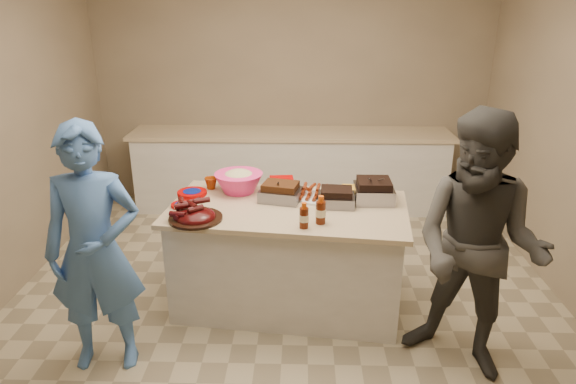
{
  "coord_description": "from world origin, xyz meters",
  "views": [
    {
      "loc": [
        0.12,
        -3.42,
        2.33
      ],
      "look_at": [
        0.02,
        0.19,
        0.94
      ],
      "focal_mm": 32.0,
      "sensor_mm": 36.0,
      "label": 1
    }
  ],
  "objects_px": {
    "bbq_bottle_b": "(304,228)",
    "guest_gray": "(461,364)",
    "island": "(288,303)",
    "guest_blue": "(111,359)",
    "bbq_bottle_a": "(320,223)",
    "plastic_cup": "(211,189)",
    "roasting_pan": "(373,201)",
    "coleslaw_bowl": "(239,192)",
    "rib_platter": "(196,220)",
    "mustard_bottle": "(265,200)"
  },
  "relations": [
    {
      "from": "coleslaw_bowl",
      "to": "plastic_cup",
      "type": "height_order",
      "value": "coleslaw_bowl"
    },
    {
      "from": "island",
      "to": "bbq_bottle_a",
      "type": "relative_size",
      "value": 8.74
    },
    {
      "from": "rib_platter",
      "to": "plastic_cup",
      "type": "height_order",
      "value": "rib_platter"
    },
    {
      "from": "coleslaw_bowl",
      "to": "guest_gray",
      "type": "height_order",
      "value": "coleslaw_bowl"
    },
    {
      "from": "island",
      "to": "coleslaw_bowl",
      "type": "distance_m",
      "value": 0.98
    },
    {
      "from": "guest_blue",
      "to": "coleslaw_bowl",
      "type": "bearing_deg",
      "value": 46.2
    },
    {
      "from": "bbq_bottle_b",
      "to": "plastic_cup",
      "type": "bearing_deg",
      "value": 135.87
    },
    {
      "from": "roasting_pan",
      "to": "guest_blue",
      "type": "distance_m",
      "value": 2.21
    },
    {
      "from": "rib_platter",
      "to": "bbq_bottle_a",
      "type": "distance_m",
      "value": 0.88
    },
    {
      "from": "coleslaw_bowl",
      "to": "bbq_bottle_b",
      "type": "height_order",
      "value": "coleslaw_bowl"
    },
    {
      "from": "island",
      "to": "roasting_pan",
      "type": "bearing_deg",
      "value": 18.68
    },
    {
      "from": "rib_platter",
      "to": "coleslaw_bowl",
      "type": "height_order",
      "value": "coleslaw_bowl"
    },
    {
      "from": "island",
      "to": "rib_platter",
      "type": "xyz_separation_m",
      "value": [
        -0.65,
        -0.25,
        0.84
      ]
    },
    {
      "from": "bbq_bottle_a",
      "to": "bbq_bottle_b",
      "type": "bearing_deg",
      "value": -146.15
    },
    {
      "from": "coleslaw_bowl",
      "to": "bbq_bottle_b",
      "type": "distance_m",
      "value": 0.86
    },
    {
      "from": "bbq_bottle_b",
      "to": "coleslaw_bowl",
      "type": "bearing_deg",
      "value": 127.67
    },
    {
      "from": "mustard_bottle",
      "to": "roasting_pan",
      "type": "bearing_deg",
      "value": 1.25
    },
    {
      "from": "island",
      "to": "guest_gray",
      "type": "bearing_deg",
      "value": -24.06
    },
    {
      "from": "island",
      "to": "plastic_cup",
      "type": "bearing_deg",
      "value": 156.75
    },
    {
      "from": "mustard_bottle",
      "to": "guest_gray",
      "type": "height_order",
      "value": "mustard_bottle"
    },
    {
      "from": "bbq_bottle_b",
      "to": "mustard_bottle",
      "type": "height_order",
      "value": "bbq_bottle_b"
    },
    {
      "from": "bbq_bottle_a",
      "to": "plastic_cup",
      "type": "height_order",
      "value": "bbq_bottle_a"
    },
    {
      "from": "rib_platter",
      "to": "roasting_pan",
      "type": "xyz_separation_m",
      "value": [
        1.31,
        0.39,
        0.0
      ]
    },
    {
      "from": "mustard_bottle",
      "to": "guest_gray",
      "type": "relative_size",
      "value": 0.07
    },
    {
      "from": "roasting_pan",
      "to": "coleslaw_bowl",
      "type": "relative_size",
      "value": 0.76
    },
    {
      "from": "coleslaw_bowl",
      "to": "bbq_bottle_a",
      "type": "bearing_deg",
      "value": -43.18
    },
    {
      "from": "coleslaw_bowl",
      "to": "guest_gray",
      "type": "relative_size",
      "value": 0.22
    },
    {
      "from": "roasting_pan",
      "to": "bbq_bottle_a",
      "type": "height_order",
      "value": "bbq_bottle_a"
    },
    {
      "from": "island",
      "to": "guest_gray",
      "type": "distance_m",
      "value": 1.39
    },
    {
      "from": "roasting_pan",
      "to": "plastic_cup",
      "type": "height_order",
      "value": "roasting_pan"
    },
    {
      "from": "bbq_bottle_a",
      "to": "guest_blue",
      "type": "relative_size",
      "value": 0.12
    },
    {
      "from": "mustard_bottle",
      "to": "guest_blue",
      "type": "bearing_deg",
      "value": -139.95
    },
    {
      "from": "guest_gray",
      "to": "roasting_pan",
      "type": "bearing_deg",
      "value": 156.52
    },
    {
      "from": "rib_platter",
      "to": "guest_gray",
      "type": "xyz_separation_m",
      "value": [
        1.84,
        -0.45,
        -0.84
      ]
    },
    {
      "from": "bbq_bottle_a",
      "to": "bbq_bottle_b",
      "type": "xyz_separation_m",
      "value": [
        -0.12,
        -0.08,
        0.0
      ]
    },
    {
      "from": "island",
      "to": "guest_blue",
      "type": "height_order",
      "value": "island"
    },
    {
      "from": "rib_platter",
      "to": "guest_gray",
      "type": "relative_size",
      "value": 0.22
    },
    {
      "from": "mustard_bottle",
      "to": "plastic_cup",
      "type": "distance_m",
      "value": 0.52
    },
    {
      "from": "coleslaw_bowl",
      "to": "bbq_bottle_a",
      "type": "distance_m",
      "value": 0.88
    },
    {
      "from": "rib_platter",
      "to": "plastic_cup",
      "type": "bearing_deg",
      "value": 89.5
    },
    {
      "from": "rib_platter",
      "to": "guest_blue",
      "type": "distance_m",
      "value": 1.11
    },
    {
      "from": "island",
      "to": "plastic_cup",
      "type": "distance_m",
      "value": 1.12
    },
    {
      "from": "bbq_bottle_a",
      "to": "mustard_bottle",
      "type": "distance_m",
      "value": 0.59
    },
    {
      "from": "coleslaw_bowl",
      "to": "guest_blue",
      "type": "relative_size",
      "value": 0.23
    },
    {
      "from": "bbq_bottle_b",
      "to": "guest_gray",
      "type": "relative_size",
      "value": 0.11
    },
    {
      "from": "bbq_bottle_b",
      "to": "guest_gray",
      "type": "xyz_separation_m",
      "value": [
        1.07,
        -0.34,
        -0.84
      ]
    },
    {
      "from": "rib_platter",
      "to": "guest_blue",
      "type": "bearing_deg",
      "value": -139.15
    },
    {
      "from": "island",
      "to": "guest_blue",
      "type": "distance_m",
      "value": 1.4
    },
    {
      "from": "rib_platter",
      "to": "guest_blue",
      "type": "height_order",
      "value": "rib_platter"
    },
    {
      "from": "island",
      "to": "bbq_bottle_b",
      "type": "relative_size",
      "value": 9.65
    }
  ]
}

